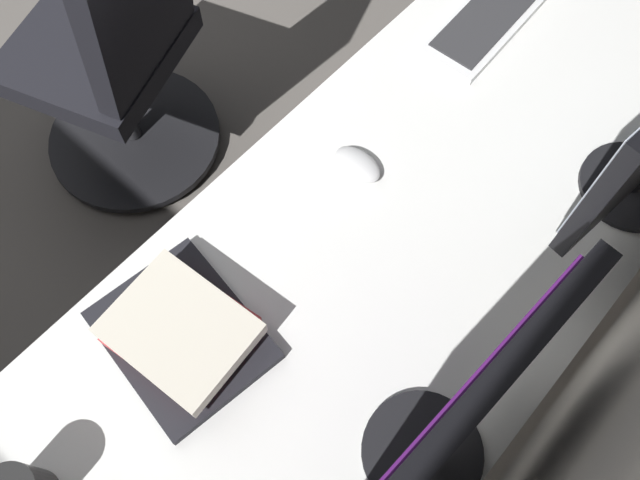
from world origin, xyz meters
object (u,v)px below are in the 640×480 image
Objects in this scene: monitor_secondary at (447,425)px; keyboard_main at (497,9)px; office_chair at (120,59)px; book_stack_near at (181,332)px; mouse_main at (357,165)px.

keyboard_main is at bearing -151.90° from monitor_secondary.
office_chair is at bearing -54.45° from keyboard_main.
keyboard_main is (-0.87, -0.46, -0.24)m from monitor_secondary.
office_chair is at bearing -118.77° from book_stack_near.
monitor_secondary is at bearing 51.39° from mouse_main.
mouse_main is at bearing -128.61° from monitor_secondary.
book_stack_near is (0.47, 0.00, 0.02)m from mouse_main.
mouse_main is (-0.34, -0.43, -0.24)m from monitor_secondary.
book_stack_near is at bearing 0.02° from mouse_main.
book_stack_near is at bearing 61.23° from office_chair.
mouse_main is 0.86m from office_chair.
office_chair is (-0.32, -1.23, -0.53)m from monitor_secondary.
office_chair is at bearing -104.36° from monitor_secondary.
keyboard_main is 1.33× the size of book_stack_near.
monitor_secondary is 0.49× the size of office_chair.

